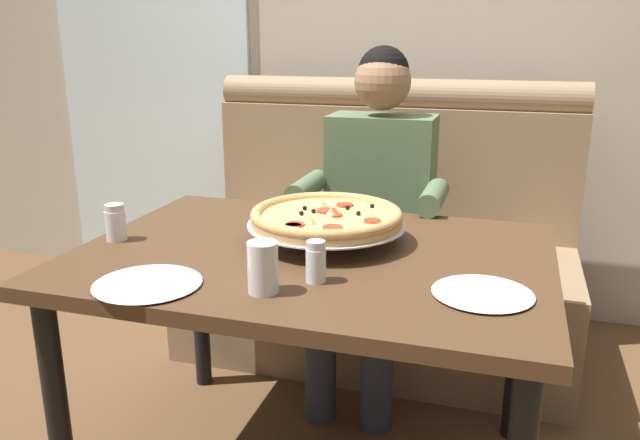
# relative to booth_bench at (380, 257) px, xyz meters

# --- Properties ---
(back_wall_with_window) EXTENTS (6.00, 0.12, 2.80)m
(back_wall_with_window) POSITION_rel_booth_bench_xyz_m (0.00, 0.57, 1.00)
(back_wall_with_window) COLOR #BCB29E
(back_wall_with_window) RESTS_ON ground_plane
(window_panel) EXTENTS (1.10, 0.02, 2.80)m
(window_panel) POSITION_rel_booth_bench_xyz_m (-1.35, 0.50, 1.00)
(window_panel) COLOR white
(window_panel) RESTS_ON ground_plane
(booth_bench) EXTENTS (1.59, 0.78, 1.13)m
(booth_bench) POSITION_rel_booth_bench_xyz_m (0.00, 0.00, 0.00)
(booth_bench) COLOR #937556
(booth_bench) RESTS_ON ground_plane
(dining_table) EXTENTS (1.29, 0.93, 0.73)m
(dining_table) POSITION_rel_booth_bench_xyz_m (0.00, -0.94, 0.25)
(dining_table) COLOR #4C331E
(dining_table) RESTS_ON ground_plane
(diner_main) EXTENTS (0.54, 0.64, 1.27)m
(diner_main) POSITION_rel_booth_bench_xyz_m (0.03, -0.27, 0.31)
(diner_main) COLOR #2D3342
(diner_main) RESTS_ON ground_plane
(pizza) EXTENTS (0.46, 0.46, 0.11)m
(pizza) POSITION_rel_booth_bench_xyz_m (0.01, -0.84, 0.41)
(pizza) COLOR silver
(pizza) RESTS_ON dining_table
(shaker_pepper_flakes) EXTENTS (0.06, 0.06, 0.11)m
(shaker_pepper_flakes) POSITION_rel_booth_bench_xyz_m (-0.58, -1.01, 0.38)
(shaker_pepper_flakes) COLOR white
(shaker_pepper_flakes) RESTS_ON dining_table
(shaker_oregano) EXTENTS (0.05, 0.05, 0.10)m
(shaker_oregano) POSITION_rel_booth_bench_xyz_m (0.08, -1.15, 0.38)
(shaker_oregano) COLOR white
(shaker_oregano) RESTS_ON dining_table
(plate_near_left) EXTENTS (0.23, 0.23, 0.02)m
(plate_near_left) POSITION_rel_booth_bench_xyz_m (0.47, -1.11, 0.35)
(plate_near_left) COLOR white
(plate_near_left) RESTS_ON dining_table
(plate_near_right) EXTENTS (0.26, 0.26, 0.02)m
(plate_near_right) POSITION_rel_booth_bench_xyz_m (-0.30, -1.29, 0.35)
(plate_near_right) COLOR white
(plate_near_right) RESTS_ON dining_table
(drinking_glass) EXTENTS (0.07, 0.07, 0.12)m
(drinking_glass) POSITION_rel_booth_bench_xyz_m (-0.02, -1.24, 0.39)
(drinking_glass) COLOR silver
(drinking_glass) RESTS_ON dining_table
(patio_chair) EXTENTS (0.40, 0.40, 0.86)m
(patio_chair) POSITION_rel_booth_bench_xyz_m (-1.17, 1.30, 0.13)
(patio_chair) COLOR black
(patio_chair) RESTS_ON ground_plane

